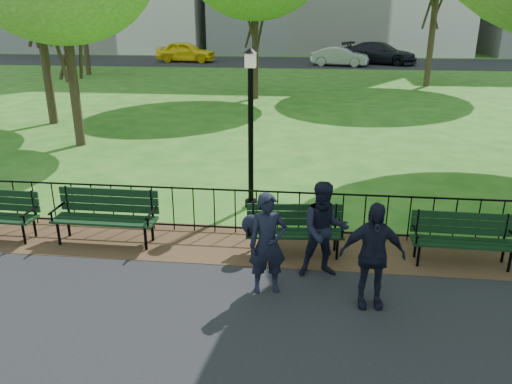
# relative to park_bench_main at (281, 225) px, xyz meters

# --- Properties ---
(ground) EXTENTS (120.00, 120.00, 0.00)m
(ground) POSITION_rel_park_bench_main_xyz_m (0.49, -1.24, -0.56)
(ground) COLOR #225516
(dirt_strip) EXTENTS (60.00, 1.60, 0.01)m
(dirt_strip) POSITION_rel_park_bench_main_xyz_m (0.49, 0.26, -0.55)
(dirt_strip) COLOR #392917
(dirt_strip) RESTS_ON ground
(far_street) EXTENTS (70.00, 9.00, 0.01)m
(far_street) POSITION_rel_park_bench_main_xyz_m (0.49, 33.76, -0.56)
(far_street) COLOR black
(far_street) RESTS_ON ground
(iron_fence) EXTENTS (24.06, 0.06, 1.00)m
(iron_fence) POSITION_rel_park_bench_main_xyz_m (0.49, 0.76, -0.06)
(iron_fence) COLOR black
(iron_fence) RESTS_ON ground
(park_bench_main) EXTENTS (1.75, 0.65, 0.94)m
(park_bench_main) POSITION_rel_park_bench_main_xyz_m (0.00, 0.00, 0.00)
(park_bench_main) COLOR black
(park_bench_main) RESTS_ON ground
(park_bench_left_a) EXTENTS (1.88, 0.60, 1.06)m
(park_bench_left_a) POSITION_rel_park_bench_main_xyz_m (-3.18, 0.17, 0.04)
(park_bench_left_a) COLOR black
(park_bench_left_a) RESTS_ON ground
(park_bench_right_a) EXTENTS (1.66, 0.55, 0.94)m
(park_bench_right_a) POSITION_rel_park_bench_main_xyz_m (3.02, 0.04, -0.03)
(park_bench_right_a) COLOR black
(park_bench_right_a) RESTS_ON ground
(lamppost) EXTENTS (0.30, 0.30, 3.34)m
(lamppost) POSITION_rel_park_bench_main_xyz_m (-0.78, 2.18, 1.26)
(lamppost) COLOR black
(lamppost) RESTS_ON ground
(person_left) EXTENTS (0.65, 0.51, 1.56)m
(person_left) POSITION_rel_park_bench_main_xyz_m (-0.11, -1.24, 0.23)
(person_left) COLOR black
(person_left) RESTS_ON asphalt_path
(person_mid) EXTENTS (0.81, 0.51, 1.57)m
(person_mid) POSITION_rel_park_bench_main_xyz_m (0.72, -0.66, 0.23)
(person_mid) COLOR black
(person_mid) RESTS_ON asphalt_path
(person_right) EXTENTS (0.95, 0.44, 1.58)m
(person_right) POSITION_rel_park_bench_main_xyz_m (1.37, -1.45, 0.24)
(person_right) COLOR black
(person_right) RESTS_ON asphalt_path
(taxi) EXTENTS (4.89, 2.31, 1.62)m
(taxi) POSITION_rel_park_bench_main_xyz_m (-9.90, 33.06, 0.26)
(taxi) COLOR yellow
(taxi) RESTS_ON far_street
(sedan_silver) EXTENTS (4.46, 2.32, 1.40)m
(sedan_silver) POSITION_rel_park_bench_main_xyz_m (2.38, 31.31, 0.15)
(sedan_silver) COLOR #A6A8AE
(sedan_silver) RESTS_ON far_street
(sedan_dark) EXTENTS (6.12, 4.49, 1.65)m
(sedan_dark) POSITION_rel_park_bench_main_xyz_m (5.52, 33.15, 0.27)
(sedan_dark) COLOR black
(sedan_dark) RESTS_ON far_street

